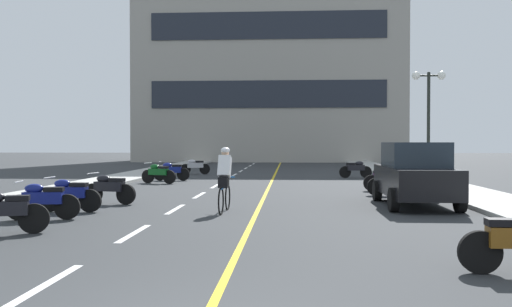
% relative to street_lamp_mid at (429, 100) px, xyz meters
% --- Properties ---
extents(ground_plane, '(140.00, 140.00, 0.00)m').
position_rel_street_lamp_mid_xyz_m(ground_plane, '(-7.18, 1.07, -3.67)').
color(ground_plane, '#2D3033').
extents(curb_left, '(2.40, 72.00, 0.12)m').
position_rel_street_lamp_mid_xyz_m(curb_left, '(-14.38, 4.07, -3.61)').
color(curb_left, '#A8A8A3').
rests_on(curb_left, ground).
extents(curb_right, '(2.40, 72.00, 0.12)m').
position_rel_street_lamp_mid_xyz_m(curb_right, '(0.02, 4.07, -3.61)').
color(curb_right, '#A8A8A3').
rests_on(curb_right, ground).
extents(lane_dash_0, '(0.14, 2.20, 0.01)m').
position_rel_street_lamp_mid_xyz_m(lane_dash_0, '(-9.18, -17.93, -3.66)').
color(lane_dash_0, silver).
rests_on(lane_dash_0, ground).
extents(lane_dash_1, '(0.14, 2.20, 0.01)m').
position_rel_street_lamp_mid_xyz_m(lane_dash_1, '(-9.18, -13.93, -3.66)').
color(lane_dash_1, silver).
rests_on(lane_dash_1, ground).
extents(lane_dash_2, '(0.14, 2.20, 0.01)m').
position_rel_street_lamp_mid_xyz_m(lane_dash_2, '(-9.18, -9.93, -3.66)').
color(lane_dash_2, silver).
rests_on(lane_dash_2, ground).
extents(lane_dash_3, '(0.14, 2.20, 0.01)m').
position_rel_street_lamp_mid_xyz_m(lane_dash_3, '(-9.18, -5.93, -3.66)').
color(lane_dash_3, silver).
rests_on(lane_dash_3, ground).
extents(lane_dash_4, '(0.14, 2.20, 0.01)m').
position_rel_street_lamp_mid_xyz_m(lane_dash_4, '(-9.18, -1.93, -3.66)').
color(lane_dash_4, silver).
rests_on(lane_dash_4, ground).
extents(lane_dash_5, '(0.14, 2.20, 0.01)m').
position_rel_street_lamp_mid_xyz_m(lane_dash_5, '(-9.18, 2.07, -3.66)').
color(lane_dash_5, silver).
rests_on(lane_dash_5, ground).
extents(lane_dash_6, '(0.14, 2.20, 0.01)m').
position_rel_street_lamp_mid_xyz_m(lane_dash_6, '(-9.18, 6.07, -3.66)').
color(lane_dash_6, silver).
rests_on(lane_dash_6, ground).
extents(lane_dash_7, '(0.14, 2.20, 0.01)m').
position_rel_street_lamp_mid_xyz_m(lane_dash_7, '(-9.18, 10.07, -3.66)').
color(lane_dash_7, silver).
rests_on(lane_dash_7, ground).
extents(lane_dash_8, '(0.14, 2.20, 0.01)m').
position_rel_street_lamp_mid_xyz_m(lane_dash_8, '(-9.18, 14.07, -3.66)').
color(lane_dash_8, silver).
rests_on(lane_dash_8, ground).
extents(lane_dash_9, '(0.14, 2.20, 0.01)m').
position_rel_street_lamp_mid_xyz_m(lane_dash_9, '(-9.18, 18.07, -3.66)').
color(lane_dash_9, silver).
rests_on(lane_dash_9, ground).
extents(lane_dash_10, '(0.14, 2.20, 0.01)m').
position_rel_street_lamp_mid_xyz_m(lane_dash_10, '(-9.18, 22.07, -3.66)').
color(lane_dash_10, silver).
rests_on(lane_dash_10, ground).
extents(lane_dash_11, '(0.14, 2.20, 0.01)m').
position_rel_street_lamp_mid_xyz_m(lane_dash_11, '(-9.18, 26.07, -3.66)').
color(lane_dash_11, silver).
rests_on(lane_dash_11, ground).
extents(centre_line_yellow, '(0.12, 66.00, 0.01)m').
position_rel_street_lamp_mid_xyz_m(centre_line_yellow, '(-6.93, 4.07, -3.66)').
color(centre_line_yellow, gold).
rests_on(centre_line_yellow, ground).
extents(office_building, '(25.14, 9.83, 20.49)m').
position_rel_street_lamp_mid_xyz_m(office_building, '(-8.09, 29.92, 6.58)').
color(office_building, '#9E998E').
rests_on(office_building, ground).
extents(street_lamp_mid, '(1.46, 0.36, 4.81)m').
position_rel_street_lamp_mid_xyz_m(street_lamp_mid, '(0.00, 0.00, 0.00)').
color(street_lamp_mid, black).
rests_on(street_lamp_mid, curb_right).
extents(parked_car_near, '(1.93, 4.20, 1.82)m').
position_rel_street_lamp_mid_xyz_m(parked_car_near, '(-2.52, -8.79, -2.75)').
color(parked_car_near, black).
rests_on(parked_car_near, ground).
extents(motorcycle_1, '(1.65, 0.76, 0.92)m').
position_rel_street_lamp_mid_xyz_m(motorcycle_1, '(-11.70, -14.25, -3.19)').
color(motorcycle_1, black).
rests_on(motorcycle_1, ground).
extents(motorcycle_2, '(1.70, 0.60, 0.92)m').
position_rel_street_lamp_mid_xyz_m(motorcycle_2, '(-11.86, -12.18, -3.19)').
color(motorcycle_2, black).
rests_on(motorcycle_2, ground).
extents(motorcycle_3, '(1.70, 0.60, 0.92)m').
position_rel_street_lamp_mid_xyz_m(motorcycle_3, '(-11.82, -10.69, -3.19)').
color(motorcycle_3, black).
rests_on(motorcycle_3, ground).
extents(motorcycle_4, '(1.68, 0.67, 0.92)m').
position_rel_street_lamp_mid_xyz_m(motorcycle_4, '(-11.40, -8.77, -3.19)').
color(motorcycle_4, black).
rests_on(motorcycle_4, ground).
extents(motorcycle_5, '(1.70, 0.60, 0.92)m').
position_rel_street_lamp_mid_xyz_m(motorcycle_5, '(-2.59, -5.61, -3.19)').
color(motorcycle_5, black).
rests_on(motorcycle_5, ground).
extents(motorcycle_6, '(1.70, 0.60, 0.92)m').
position_rel_street_lamp_mid_xyz_m(motorcycle_6, '(-2.48, -3.88, -3.19)').
color(motorcycle_6, black).
rests_on(motorcycle_6, ground).
extents(motorcycle_7, '(1.65, 0.78, 0.92)m').
position_rel_street_lamp_mid_xyz_m(motorcycle_7, '(-11.88, -0.64, -3.19)').
color(motorcycle_7, black).
rests_on(motorcycle_7, ground).
extents(motorcycle_8, '(1.70, 0.60, 0.92)m').
position_rel_street_lamp_mid_xyz_m(motorcycle_8, '(-11.69, 1.19, -3.19)').
color(motorcycle_8, black).
rests_on(motorcycle_8, ground).
extents(motorcycle_9, '(1.69, 0.62, 0.92)m').
position_rel_street_lamp_mid_xyz_m(motorcycle_9, '(-2.71, 3.83, -3.19)').
color(motorcycle_9, black).
rests_on(motorcycle_9, ground).
extents(motorcycle_10, '(1.65, 0.76, 0.92)m').
position_rel_street_lamp_mid_xyz_m(motorcycle_10, '(-11.46, 6.33, -3.19)').
color(motorcycle_10, black).
rests_on(motorcycle_10, ground).
extents(cyclist_rider, '(0.42, 1.77, 1.71)m').
position_rel_street_lamp_mid_xyz_m(cyclist_rider, '(-7.77, -10.46, -2.78)').
color(cyclist_rider, black).
rests_on(cyclist_rider, ground).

